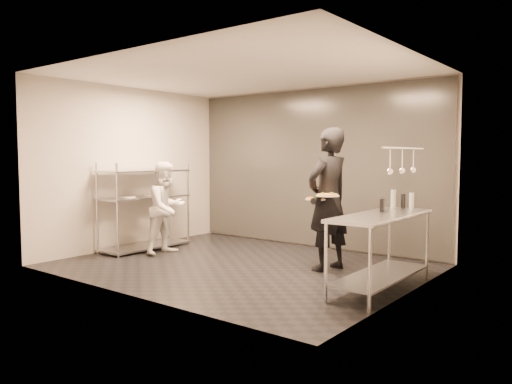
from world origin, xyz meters
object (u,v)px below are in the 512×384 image
Objects in this scene: pizza_plate_far at (328,195)px; bottle_dark at (403,201)px; pass_rack at (145,205)px; chef at (167,208)px; bottle_green at (393,199)px; pizza_plate_near at (316,199)px; bottle_clear at (412,201)px; pos_monitor at (382,205)px; salad_plate at (333,173)px; prep_counter at (381,238)px; waiter at (328,199)px.

pizza_plate_far is 1.68× the size of bottle_dark.
chef is (0.60, -0.04, -0.01)m from pass_rack.
pizza_plate_far is 0.86m from bottle_green.
pizza_plate_near is 0.94× the size of pizza_plate_far.
bottle_clear is at bearing 25.44° from pizza_plate_far.
bottle_dark is (-0.12, 0.02, -0.01)m from bottle_clear.
pass_rack is at bearing -173.04° from pizza_plate_near.
bottle_clear is at bearing 49.46° from pos_monitor.
salad_plate is at bearing 177.97° from bottle_clear.
prep_counter is 7.15× the size of salad_plate.
pizza_plate_far is at bearing -154.56° from bottle_clear.
bottle_dark is (4.28, 0.80, 0.25)m from pass_rack.
waiter is (-1.04, 0.54, 0.38)m from prep_counter.
pass_rack is at bearing -170.27° from bottle_green.
chef is at bearing -3.60° from pass_rack.
waiter is at bearing -74.55° from salad_plate.
waiter is 0.95m from pos_monitor.
bottle_green is 1.16× the size of bottle_clear.
pos_monitor is at bearing -111.11° from bottle_clear.
bottle_dark is at bearing 171.48° from bottle_clear.
salad_plate is 1.12× the size of pos_monitor.
pass_rack reaches higher than pizza_plate_near.
prep_counter is 1.27m from pizza_plate_near.
prep_counter is 8.52× the size of bottle_clear.
bottle_clear is (0.19, 0.49, 0.02)m from pos_monitor.
waiter is (3.29, 0.55, 0.23)m from pass_rack.
pass_rack reaches higher than pos_monitor.
salad_plate is (0.03, 0.44, 0.35)m from pizza_plate_near.
chef is 6.16× the size of bottle_green.
salad_plate is at bearing 111.24° from pizza_plate_far.
bottle_clear is at bearing -8.52° from bottle_dark.
bottle_dark is at bearing 117.07° from waiter.
pizza_plate_far is at bearing -68.76° from salad_plate.
pizza_plate_far is at bearing -152.36° from bottle_green.
bottle_dark is at bearing 10.62° from pass_rack.
bottle_dark is (1.06, -0.02, -0.35)m from salad_plate.
salad_plate is (2.62, 0.86, 0.61)m from chef.
prep_counter is 9.44× the size of bottle_dark.
pizza_plate_far is 1.51× the size of bottle_clear.
waiter reaches higher than pizza_plate_far.
bottle_green is (0.76, 0.40, -0.04)m from pizza_plate_far.
waiter is 0.47m from salad_plate.
waiter is 2.77m from chef.
bottle_green is at bearing 27.64° from pizza_plate_far.
waiter is 1.13m from bottle_clear.
pos_monitor is at bearing 112.36° from prep_counter.
prep_counter is at bearing 74.79° from waiter.
chef reaches higher than pass_rack.
salad_plate is at bearing -152.03° from waiter.
bottle_dark is at bearing 29.36° from pizza_plate_far.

